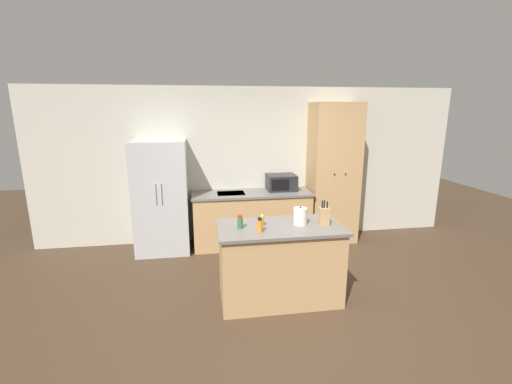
# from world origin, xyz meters

# --- Properties ---
(ground_plane) EXTENTS (14.00, 14.00, 0.00)m
(ground_plane) POSITION_xyz_m (0.00, 0.00, 0.00)
(ground_plane) COLOR #423021
(wall_back) EXTENTS (7.20, 0.06, 2.60)m
(wall_back) POSITION_xyz_m (0.00, 2.33, 1.30)
(wall_back) COLOR beige
(wall_back) RESTS_ON ground_plane
(refrigerator) EXTENTS (0.83, 0.70, 1.77)m
(refrigerator) POSITION_xyz_m (-1.49, 1.96, 0.89)
(refrigerator) COLOR #B7BABC
(refrigerator) RESTS_ON ground_plane
(back_counter) EXTENTS (1.96, 0.67, 0.90)m
(back_counter) POSITION_xyz_m (-0.04, 1.99, 0.45)
(back_counter) COLOR tan
(back_counter) RESTS_ON ground_plane
(pantry_cabinet) EXTENTS (0.79, 0.60, 2.35)m
(pantry_cabinet) POSITION_xyz_m (1.35, 2.01, 1.17)
(pantry_cabinet) COLOR tan
(pantry_cabinet) RESTS_ON ground_plane
(kitchen_island) EXTENTS (1.45, 0.76, 0.92)m
(kitchen_island) POSITION_xyz_m (0.03, 0.23, 0.46)
(kitchen_island) COLOR tan
(kitchen_island) RESTS_ON ground_plane
(microwave) EXTENTS (0.48, 0.40, 0.26)m
(microwave) POSITION_xyz_m (0.47, 2.08, 1.03)
(microwave) COLOR #232326
(microwave) RESTS_ON back_counter
(knife_block) EXTENTS (0.11, 0.08, 0.30)m
(knife_block) POSITION_xyz_m (0.53, 0.17, 1.03)
(knife_block) COLOR tan
(knife_block) RESTS_ON kitchen_island
(spice_bottle_tall_dark) EXTENTS (0.06, 0.06, 0.17)m
(spice_bottle_tall_dark) POSITION_xyz_m (-0.24, 0.06, 1.00)
(spice_bottle_tall_dark) COLOR orange
(spice_bottle_tall_dark) RESTS_ON kitchen_island
(spice_bottle_short_red) EXTENTS (0.06, 0.06, 0.15)m
(spice_bottle_short_red) POSITION_xyz_m (-0.43, 0.22, 1.00)
(spice_bottle_short_red) COLOR #337033
(spice_bottle_short_red) RESTS_ON kitchen_island
(spice_bottle_amber_oil) EXTENTS (0.05, 0.05, 0.13)m
(spice_bottle_amber_oil) POSITION_xyz_m (-0.18, 0.27, 0.98)
(spice_bottle_amber_oil) COLOR orange
(spice_bottle_amber_oil) RESTS_ON kitchen_island
(kettle) EXTENTS (0.16, 0.16, 0.22)m
(kettle) POSITION_xyz_m (0.27, 0.25, 1.02)
(kettle) COLOR white
(kettle) RESTS_ON kitchen_island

